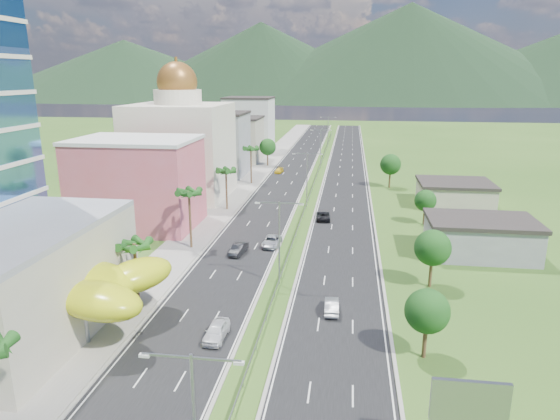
% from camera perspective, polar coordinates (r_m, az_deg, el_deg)
% --- Properties ---
extents(ground, '(500.00, 500.00, 0.00)m').
position_cam_1_polar(ground, '(55.76, -1.56, -12.58)').
color(ground, '#2D5119').
rests_on(ground, ground).
extents(road_left, '(11.00, 260.00, 0.04)m').
position_cam_1_polar(road_left, '(141.93, 1.46, 4.65)').
color(road_left, black).
rests_on(road_left, ground).
extents(road_right, '(11.00, 260.00, 0.04)m').
position_cam_1_polar(road_right, '(141.05, 7.54, 4.46)').
color(road_right, black).
rests_on(road_right, ground).
extents(sidewalk_left, '(7.00, 260.00, 0.12)m').
position_cam_1_polar(sidewalk_left, '(143.29, -2.33, 4.76)').
color(sidewalk_left, gray).
rests_on(sidewalk_left, ground).
extents(median_guardrail, '(0.10, 216.06, 0.76)m').
position_cam_1_polar(median_guardrail, '(123.54, 3.96, 3.31)').
color(median_guardrail, gray).
rests_on(median_guardrail, ground).
extents(streetlight_median_a, '(6.04, 0.25, 11.00)m').
position_cam_1_polar(streetlight_median_a, '(31.58, -9.78, -22.56)').
color(streetlight_median_a, gray).
rests_on(streetlight_median_a, ground).
extents(streetlight_median_b, '(6.04, 0.25, 11.00)m').
position_cam_1_polar(streetlight_median_b, '(62.26, -0.08, -2.79)').
color(streetlight_median_b, gray).
rests_on(streetlight_median_b, ground).
extents(streetlight_median_c, '(6.04, 0.25, 11.00)m').
position_cam_1_polar(streetlight_median_c, '(100.84, 3.12, 4.18)').
color(streetlight_median_c, gray).
rests_on(streetlight_median_c, ground).
extents(streetlight_median_d, '(6.04, 0.25, 11.00)m').
position_cam_1_polar(streetlight_median_d, '(145.16, 4.67, 7.53)').
color(streetlight_median_d, gray).
rests_on(streetlight_median_d, ground).
extents(streetlight_median_e, '(6.04, 0.25, 11.00)m').
position_cam_1_polar(streetlight_median_e, '(189.80, 5.51, 9.31)').
color(streetlight_median_e, gray).
rests_on(streetlight_median_e, ground).
extents(lime_canopy, '(18.00, 15.00, 7.40)m').
position_cam_1_polar(lime_canopy, '(56.87, -22.80, -7.72)').
color(lime_canopy, '#B8C212').
rests_on(lime_canopy, ground).
extents(pink_shophouse, '(20.00, 15.00, 15.00)m').
position_cam_1_polar(pink_shophouse, '(90.35, -15.93, 2.80)').
color(pink_shophouse, '#CD5461').
rests_on(pink_shophouse, ground).
extents(domed_building, '(20.00, 20.00, 28.70)m').
position_cam_1_polar(domed_building, '(110.78, -11.32, 7.32)').
color(domed_building, beige).
rests_on(domed_building, ground).
extents(midrise_grey, '(16.00, 15.00, 16.00)m').
position_cam_1_polar(midrise_grey, '(134.60, -7.36, 7.39)').
color(midrise_grey, gray).
rests_on(midrise_grey, ground).
extents(midrise_beige, '(16.00, 15.00, 13.00)m').
position_cam_1_polar(midrise_beige, '(155.94, -5.22, 7.96)').
color(midrise_beige, '#A69D89').
rests_on(midrise_beige, ground).
extents(midrise_white, '(16.00, 15.00, 18.00)m').
position_cam_1_polar(midrise_white, '(178.00, -3.55, 9.69)').
color(midrise_white, silver).
rests_on(midrise_white, ground).
extents(billboard, '(5.20, 0.35, 6.20)m').
position_cam_1_polar(billboard, '(38.45, 20.84, -20.02)').
color(billboard, gray).
rests_on(billboard, ground).
extents(shed_near, '(15.00, 10.00, 5.00)m').
position_cam_1_polar(shed_near, '(79.75, 21.91, -3.06)').
color(shed_near, gray).
rests_on(shed_near, ground).
extents(shed_far, '(14.00, 12.00, 4.40)m').
position_cam_1_polar(shed_far, '(108.52, 19.31, 1.67)').
color(shed_far, '#A69D89').
rests_on(shed_far, ground).
extents(palm_tree_b, '(3.60, 3.60, 8.10)m').
position_cam_1_polar(palm_tree_b, '(59.07, -16.32, -4.12)').
color(palm_tree_b, '#47301C').
rests_on(palm_tree_b, ground).
extents(palm_tree_c, '(3.60, 3.60, 9.60)m').
position_cam_1_polar(palm_tree_c, '(76.56, -10.37, 1.75)').
color(palm_tree_c, '#47301C').
rests_on(palm_tree_c, ground).
extents(palm_tree_d, '(3.60, 3.60, 8.60)m').
position_cam_1_polar(palm_tree_d, '(98.36, -6.19, 4.30)').
color(palm_tree_d, '#47301C').
rests_on(palm_tree_d, ground).
extents(palm_tree_e, '(3.60, 3.60, 9.40)m').
position_cam_1_polar(palm_tree_e, '(122.29, -3.35, 6.86)').
color(palm_tree_e, '#47301C').
rests_on(palm_tree_e, ground).
extents(leafy_tree_lfar, '(4.90, 4.90, 8.05)m').
position_cam_1_polar(leafy_tree_lfar, '(147.02, -1.43, 7.21)').
color(leafy_tree_lfar, '#47301C').
rests_on(leafy_tree_lfar, ground).
extents(leafy_tree_ra, '(4.20, 4.20, 6.90)m').
position_cam_1_polar(leafy_tree_ra, '(49.12, 16.47, -11.05)').
color(leafy_tree_ra, '#47301C').
rests_on(leafy_tree_ra, ground).
extents(leafy_tree_rb, '(4.55, 4.55, 7.47)m').
position_cam_1_polar(leafy_tree_rb, '(64.99, 17.05, -4.17)').
color(leafy_tree_rb, '#47301C').
rests_on(leafy_tree_rb, ground).
extents(leafy_tree_rc, '(3.85, 3.85, 6.33)m').
position_cam_1_polar(leafy_tree_rc, '(92.25, 16.28, 1.03)').
color(leafy_tree_rc, '#47301C').
rests_on(leafy_tree_rc, ground).
extents(leafy_tree_rd, '(4.90, 4.90, 8.05)m').
position_cam_1_polar(leafy_tree_rd, '(120.76, 12.52, 5.11)').
color(leafy_tree_rd, '#47301C').
rests_on(leafy_tree_rd, ground).
extents(mountain_ridge, '(860.00, 140.00, 90.00)m').
position_cam_1_polar(mountain_ridge, '(501.98, 14.19, 11.78)').
color(mountain_ridge, black).
rests_on(mountain_ridge, ground).
extents(car_white_near_left, '(2.09, 4.91, 1.65)m').
position_cam_1_polar(car_white_near_left, '(52.45, -7.29, -13.54)').
color(car_white_near_left, silver).
rests_on(car_white_near_left, road_left).
extents(car_dark_left, '(2.31, 4.92, 1.56)m').
position_cam_1_polar(car_dark_left, '(74.95, -4.79, -4.47)').
color(car_dark_left, black).
rests_on(car_dark_left, road_left).
extents(car_silver_mid_left, '(2.80, 5.60, 1.52)m').
position_cam_1_polar(car_silver_mid_left, '(78.18, -0.96, -3.59)').
color(car_silver_mid_left, '#A7AAAF').
rests_on(car_silver_mid_left, road_left).
extents(car_yellow_far_left, '(2.30, 4.55, 1.27)m').
position_cam_1_polar(car_yellow_far_left, '(136.74, -0.10, 4.53)').
color(car_yellow_far_left, gold).
rests_on(car_yellow_far_left, road_left).
extents(car_silver_right, '(1.74, 4.57, 1.49)m').
position_cam_1_polar(car_silver_right, '(57.59, 5.92, -10.83)').
color(car_silver_right, '#AAACB2').
rests_on(car_silver_right, road_right).
extents(car_dark_far_right, '(2.90, 5.56, 1.50)m').
position_cam_1_polar(car_dark_far_right, '(92.64, 4.94, -0.64)').
color(car_dark_far_right, black).
rests_on(car_dark_far_right, road_right).
extents(motorcycle, '(0.62, 1.88, 1.19)m').
position_cam_1_polar(motorcycle, '(54.32, -15.79, -13.24)').
color(motorcycle, black).
rests_on(motorcycle, road_left).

